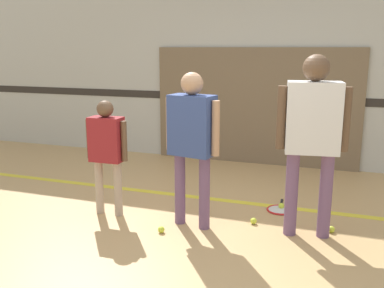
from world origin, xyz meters
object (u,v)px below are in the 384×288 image
at_px(tennis_ball_stray_left, 331,229).
at_px(tennis_ball_stray_right, 254,221).
at_px(racket_spare_on_floor, 280,209).
at_px(tennis_ball_near_instructor, 161,230).
at_px(person_student_right, 313,127).
at_px(person_student_left, 107,145).
at_px(tennis_ball_by_spare_racket, 281,206).
at_px(person_instructor, 192,133).

distance_m(tennis_ball_stray_left, tennis_ball_stray_right, 0.77).
height_order(racket_spare_on_floor, tennis_ball_stray_right, tennis_ball_stray_right).
bearing_deg(racket_spare_on_floor, tennis_ball_stray_left, -131.13).
bearing_deg(tennis_ball_near_instructor, racket_spare_on_floor, 43.88).
height_order(person_student_right, tennis_ball_near_instructor, person_student_right).
xyz_separation_m(person_student_left, tennis_ball_stray_left, (2.32, 0.28, -0.74)).
height_order(tennis_ball_by_spare_racket, tennis_ball_stray_right, same).
bearing_deg(racket_spare_on_floor, person_instructor, 128.66).
relative_size(person_instructor, person_student_left, 1.25).
bearing_deg(person_student_right, tennis_ball_near_instructor, 8.58).
bearing_deg(tennis_ball_stray_left, tennis_ball_stray_right, -176.83).
bearing_deg(tennis_ball_by_spare_racket, person_instructor, -136.41).
bearing_deg(person_student_right, racket_spare_on_floor, -68.74).
distance_m(racket_spare_on_floor, tennis_ball_by_spare_racket, 0.06).
relative_size(person_student_left, tennis_ball_stray_right, 19.00).
height_order(person_instructor, tennis_ball_stray_right, person_instructor).
xyz_separation_m(person_student_right, tennis_ball_stray_left, (0.23, 0.14, -1.04)).
distance_m(person_instructor, person_student_left, 0.98).
bearing_deg(person_student_right, tennis_ball_by_spare_racket, -71.32).
bearing_deg(person_student_right, person_student_left, -4.51).
height_order(person_instructor, person_student_left, person_instructor).
xyz_separation_m(racket_spare_on_floor, tennis_ball_stray_left, (0.56, -0.44, 0.02)).
bearing_deg(person_student_left, tennis_ball_by_spare_racket, 22.31).
xyz_separation_m(person_student_left, tennis_ball_by_spare_racket, (1.77, 0.77, -0.74)).
distance_m(person_instructor, tennis_ball_stray_right, 1.13).
bearing_deg(tennis_ball_stray_left, tennis_ball_by_spare_racket, 138.55).
xyz_separation_m(tennis_ball_by_spare_racket, tennis_ball_stray_left, (0.55, -0.49, 0.00)).
bearing_deg(person_instructor, tennis_ball_near_instructor, -119.39).
bearing_deg(person_student_left, tennis_ball_stray_right, 7.51).
distance_m(person_instructor, tennis_ball_by_spare_racket, 1.46).
bearing_deg(person_instructor, person_student_left, -169.50).
bearing_deg(racket_spare_on_floor, tennis_ball_near_instructor, 130.68).
distance_m(person_student_right, tennis_ball_stray_left, 1.07).
bearing_deg(tennis_ball_by_spare_racket, tennis_ball_near_instructor, -134.86).
height_order(racket_spare_on_floor, tennis_ball_near_instructor, tennis_ball_near_instructor).
bearing_deg(person_student_left, racket_spare_on_floor, 20.97).
distance_m(person_student_right, tennis_ball_near_instructor, 1.76).
bearing_deg(tennis_ball_stray_right, tennis_ball_by_spare_racket, 67.93).
relative_size(person_student_right, tennis_ball_near_instructor, 26.27).
xyz_separation_m(tennis_ball_near_instructor, tennis_ball_by_spare_racket, (1.04, 1.04, 0.00)).
height_order(person_student_left, racket_spare_on_floor, person_student_left).
bearing_deg(tennis_ball_near_instructor, tennis_ball_stray_right, 31.86).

